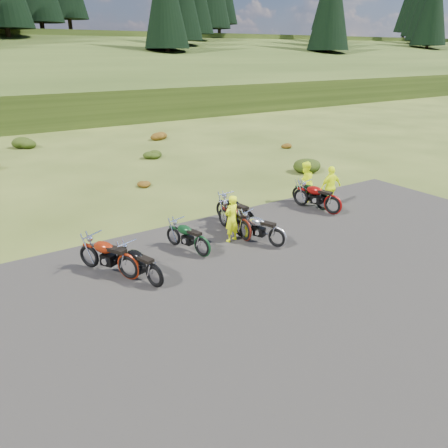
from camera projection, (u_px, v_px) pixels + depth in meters
ground at (271, 255)px, 13.97m from camera, size 300.00×300.00×0.00m
gravel_pad at (315, 280)px, 12.41m from camera, size 20.00×12.00×0.04m
hill_slope at (10, 105)px, 52.80m from camera, size 300.00×45.97×9.37m
conifer_33 at (330, 0)px, 86.95m from camera, size 6.16×6.16×16.00m
conifer_34 at (330, 0)px, 94.42m from camera, size 5.72×5.72×15.00m
conifer_35 at (329, 1)px, 101.88m from camera, size 5.28×5.28×14.00m
conifer_37 at (434, 3)px, 93.72m from camera, size 7.48×7.48×19.00m
conifer_38 at (426, 3)px, 101.18m from camera, size 7.04×7.04×18.00m
conifer_39 at (419, 3)px, 108.65m from camera, size 6.60×6.60×17.00m
conifer_40 at (413, 4)px, 116.11m from camera, size 6.16×6.16×16.00m
conifer_41 at (407, 7)px, 123.87m from camera, size 5.72×5.72×15.00m
shrub_3 at (25, 141)px, 29.12m from camera, size 1.56×1.56×0.92m
shrub_4 at (143, 183)px, 20.83m from camera, size 0.77×0.77×0.45m
shrub_5 at (152, 153)px, 26.39m from camera, size 1.03×1.03×0.61m
shrub_6 at (158, 134)px, 31.96m from camera, size 1.30×1.30×0.77m
shrub_7 at (308, 163)px, 23.55m from camera, size 1.56×1.56×0.92m
shrub_8 at (284, 145)px, 29.23m from camera, size 0.77×0.77×0.45m
motorcycle_0 at (155, 288)px, 12.03m from camera, size 1.21×2.10×1.04m
motorcycle_1 at (130, 280)px, 12.44m from camera, size 1.72×2.32×1.17m
motorcycle_2 at (203, 257)px, 13.81m from camera, size 1.17×2.06×1.03m
motorcycle_3 at (276, 248)px, 14.46m from camera, size 1.37×2.14×1.06m
motorcycle_4 at (245, 241)px, 14.98m from camera, size 0.86×2.22×1.14m
motorcycle_5 at (248, 232)px, 15.75m from camera, size 0.94×2.29×1.17m
motorcycle_6 at (332, 215)px, 17.37m from camera, size 1.26×2.35×1.17m
motorcycle_7 at (322, 211)px, 17.84m from camera, size 0.86×2.07×1.05m
person_middle at (231, 219)px, 14.66m from camera, size 0.66×0.51×1.62m
person_right_a at (305, 183)px, 18.51m from camera, size 1.08×1.04×1.75m
person_right_b at (330, 188)px, 17.86m from camera, size 1.05×0.50×1.73m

